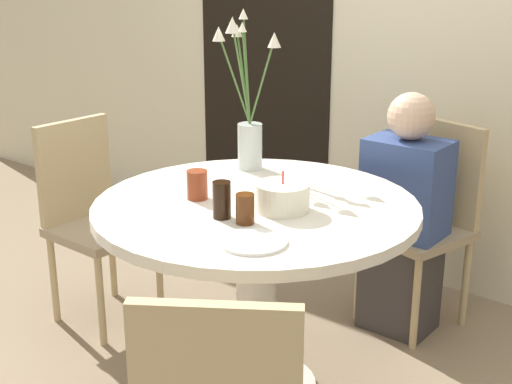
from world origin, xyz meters
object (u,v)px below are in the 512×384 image
flower_vase (248,113)px  side_plate (253,242)px  drink_glass_0 (245,209)px  chair_right_flank (91,210)px  birthday_cake (283,197)px  drink_glass_1 (222,200)px  chair_near_front (428,212)px  person_guest (404,223)px  drink_glass_2 (197,185)px

flower_vase → side_plate: (0.53, -0.63, -0.23)m
drink_glass_0 → side_plate: bearing=-42.9°
chair_right_flank → flower_vase: 0.88m
birthday_cake → flower_vase: 0.57m
chair_right_flank → drink_glass_1: 1.05m
chair_near_front → person_guest: (-0.04, -0.15, -0.02)m
chair_near_front → side_plate: bearing=-76.2°
side_plate → drink_glass_0: size_ratio=2.10×
flower_vase → side_plate: 0.86m
drink_glass_1 → drink_glass_2: bearing=154.6°
flower_vase → side_plate: size_ratio=3.01×
chair_right_flank → drink_glass_0: (1.08, -0.21, 0.30)m
chair_near_front → drink_glass_1: chair_near_front is taller
drink_glass_2 → birthday_cake: bearing=15.5°
chair_right_flank → flower_vase: (0.67, 0.30, 0.48)m
birthday_cake → chair_near_front: bearing=83.2°
chair_near_front → birthday_cake: bearing=-82.6°
chair_right_flank → side_plate: 1.28m
side_plate → person_guest: person_guest is taller
flower_vase → person_guest: flower_vase is taller
chair_near_front → flower_vase: flower_vase is taller
side_plate → drink_glass_2: drink_glass_2 is taller
chair_near_front → birthday_cake: 1.01m
drink_glass_1 → person_guest: (0.19, 0.98, -0.33)m
drink_glass_1 → drink_glass_2: drink_glass_1 is taller
drink_glass_2 → chair_right_flank: bearing=171.0°
drink_glass_0 → drink_glass_1: drink_glass_1 is taller
chair_right_flank → drink_glass_2: chair_right_flank is taller
chair_near_front → side_plate: 1.28m
chair_near_front → birthday_cake: size_ratio=4.93×
chair_near_front → chair_right_flank: (-1.21, -0.92, 0.00)m
flower_vase → drink_glass_2: bearing=-75.9°
side_plate → flower_vase: bearing=130.1°
flower_vase → drink_glass_1: size_ratio=5.07×
chair_right_flank → birthday_cake: chair_right_flank is taller
drink_glass_1 → chair_near_front: bearing=78.5°
drink_glass_2 → drink_glass_1: bearing=-25.4°
chair_near_front → drink_glass_1: bearing=-87.4°
chair_near_front → drink_glass_2: 1.17m
flower_vase → person_guest: size_ratio=0.59×
birthday_cake → person_guest: 0.86m
drink_glass_1 → person_guest: 1.05m
drink_glass_1 → flower_vase: bearing=120.6°
chair_near_front → person_guest: 0.16m
drink_glass_2 → person_guest: bearing=66.1°
drink_glass_0 → chair_right_flank: bearing=168.9°
chair_right_flank → drink_glass_0: chair_right_flank is taller
drink_glass_1 → person_guest: size_ratio=0.12×
birthday_cake → drink_glass_1: size_ratio=1.47×
chair_near_front → drink_glass_0: 1.18m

